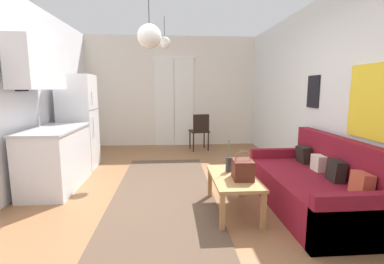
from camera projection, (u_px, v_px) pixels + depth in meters
ground_plane at (175, 207)px, 3.57m from camera, size 4.82×8.13×0.10m
wall_back at (172, 92)px, 7.11m from camera, size 4.42×0.13×2.74m
wall_right at (346, 95)px, 3.50m from camera, size 0.12×7.73×2.74m
area_rug at (164, 194)px, 3.87m from camera, size 1.36×3.69×0.01m
couch at (315, 187)px, 3.38m from camera, size 0.89×1.93×0.88m
coffee_table at (233, 181)px, 3.30m from camera, size 0.51×1.00×0.44m
bamboo_vase at (229, 164)px, 3.44m from camera, size 0.07×0.07×0.40m
handbag at (243, 169)px, 3.17m from camera, size 0.24×0.29×0.33m
refrigerator at (78, 122)px, 5.08m from camera, size 0.61×0.61×1.70m
kitchen_counter at (52, 135)px, 4.03m from camera, size 0.65×1.32×2.12m
accent_chair at (200, 130)px, 6.56m from camera, size 0.48×0.47×0.87m
pendant_lamp_near at (149, 36)px, 2.84m from camera, size 0.25×0.25×0.88m
pendant_lamp_far at (165, 42)px, 5.07m from camera, size 0.21×0.21×0.56m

